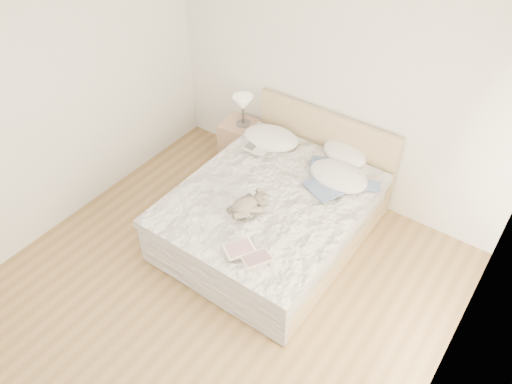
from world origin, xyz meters
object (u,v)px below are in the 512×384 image
(bed, at_px, (275,212))
(photo_book, at_px, (257,148))
(nightstand, at_px, (242,143))
(childrens_book, at_px, (248,254))
(table_lamp, at_px, (243,105))
(teddy_bear, at_px, (245,210))

(bed, bearing_deg, photo_book, 141.20)
(bed, height_order, photo_book, bed)
(nightstand, xyz_separation_m, childrens_book, (1.32, -1.65, 0.35))
(bed, height_order, childrens_book, bed)
(bed, xyz_separation_m, table_lamp, (-1.00, 0.81, 0.52))
(nightstand, distance_m, table_lamp, 0.55)
(bed, height_order, table_lamp, bed)
(nightstand, distance_m, photo_book, 0.71)
(photo_book, distance_m, childrens_book, 1.52)
(table_lamp, bearing_deg, bed, -38.93)
(teddy_bear, bearing_deg, table_lamp, 148.49)
(table_lamp, bearing_deg, photo_book, -39.09)
(childrens_book, bearing_deg, teddy_bear, 159.77)
(nightstand, distance_m, childrens_book, 2.14)
(bed, xyz_separation_m, nightstand, (-1.03, 0.80, -0.03))
(bed, distance_m, table_lamp, 1.39)
(bed, height_order, teddy_bear, bed)
(bed, distance_m, nightstand, 1.31)
(bed, distance_m, childrens_book, 0.95)
(nightstand, xyz_separation_m, teddy_bear, (0.98, -1.24, 0.37))
(table_lamp, bearing_deg, childrens_book, -52.11)
(photo_book, bearing_deg, teddy_bear, -67.30)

